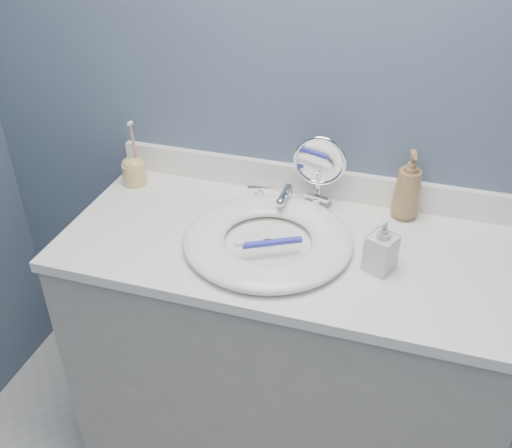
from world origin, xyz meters
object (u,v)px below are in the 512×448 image
at_px(makeup_mirror, 319,169).
at_px(toothbrush_holder, 134,170).
at_px(soap_bottle_amber, 408,185).
at_px(soap_bottle_clear, 382,245).

xyz_separation_m(makeup_mirror, toothbrush_holder, (-0.57, -0.03, -0.07)).
distance_m(soap_bottle_amber, toothbrush_holder, 0.83).
bearing_deg(soap_bottle_clear, makeup_mirror, 154.74).
bearing_deg(makeup_mirror, toothbrush_holder, -179.65).
xyz_separation_m(makeup_mirror, soap_bottle_amber, (0.25, 0.02, -0.02)).
xyz_separation_m(soap_bottle_amber, soap_bottle_clear, (-0.04, -0.27, -0.03)).
bearing_deg(soap_bottle_clear, toothbrush_holder, -170.82).
relative_size(soap_bottle_amber, soap_bottle_clear, 1.39).
relative_size(makeup_mirror, toothbrush_holder, 1.07).
relative_size(soap_bottle_clear, toothbrush_holder, 0.70).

